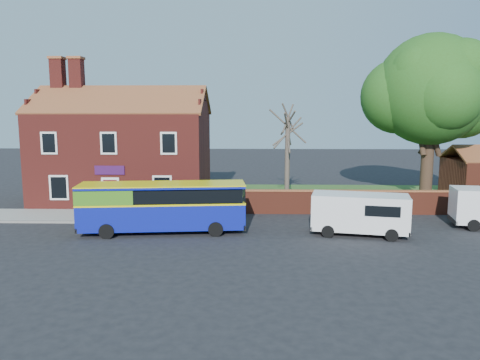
{
  "coord_description": "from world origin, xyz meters",
  "views": [
    {
      "loc": [
        2.51,
        -23.27,
        6.73
      ],
      "look_at": [
        1.78,
        5.0,
        2.53
      ],
      "focal_mm": 35.0,
      "sensor_mm": 36.0,
      "label": 1
    }
  ],
  "objects": [
    {
      "name": "shop_building",
      "position": [
        -7.02,
        11.5,
        3.41
      ],
      "size": [
        12.3,
        8.13,
        10.5
      ],
      "color": "maroon",
      "rests_on": "ground"
    },
    {
      "name": "boundary_wall",
      "position": [
        13.0,
        7.0,
        0.81
      ],
      "size": [
        22.0,
        0.38,
        1.6
      ],
      "color": "maroon",
      "rests_on": "ground"
    },
    {
      "name": "bus",
      "position": [
        -2.71,
        1.97,
        1.58
      ],
      "size": [
        9.26,
        3.23,
        2.77
      ],
      "rotation": [
        0.0,
        0.0,
        0.1
      ],
      "color": "#0D1894",
      "rests_on": "ground"
    },
    {
      "name": "large_tree",
      "position": [
        15.4,
        11.22,
        7.96
      ],
      "size": [
        9.96,
        7.88,
        12.15
      ],
      "color": "black",
      "rests_on": "ground"
    },
    {
      "name": "ground",
      "position": [
        0.0,
        0.0,
        0.0
      ],
      "size": [
        120.0,
        120.0,
        0.0
      ],
      "primitive_type": "plane",
      "color": "black",
      "rests_on": "ground"
    },
    {
      "name": "grass_strip",
      "position": [
        13.0,
        13.0,
        0.02
      ],
      "size": [
        26.0,
        12.0,
        0.04
      ],
      "primitive_type": "cube",
      "color": "#426B28",
      "rests_on": "ground"
    },
    {
      "name": "kerb",
      "position": [
        -7.0,
        4.0,
        0.07
      ],
      "size": [
        18.0,
        0.15,
        0.14
      ],
      "primitive_type": "cube",
      "color": "slate",
      "rests_on": "ground"
    },
    {
      "name": "van_near",
      "position": [
        8.4,
        1.77,
        1.26
      ],
      "size": [
        5.42,
        3.06,
        2.24
      ],
      "rotation": [
        0.0,
        0.0,
        -0.21
      ],
      "color": "white",
      "rests_on": "ground"
    },
    {
      "name": "bare_tree",
      "position": [
        5.07,
        10.55,
        3.53
      ],
      "size": [
        2.58,
        3.07,
        6.87
      ],
      "color": "#4C4238",
      "rests_on": "ground"
    },
    {
      "name": "pavement",
      "position": [
        -7.0,
        5.75,
        0.06
      ],
      "size": [
        18.0,
        3.5,
        0.12
      ],
      "primitive_type": "cube",
      "color": "gray",
      "rests_on": "ground"
    }
  ]
}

